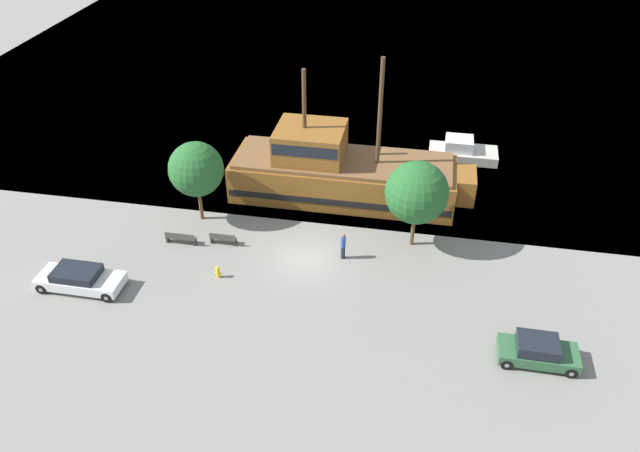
# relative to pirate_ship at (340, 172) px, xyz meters

# --- Properties ---
(ground_plane) EXTENTS (160.00, 160.00, 0.00)m
(ground_plane) POSITION_rel_pirate_ship_xyz_m (-0.92, -7.83, -1.84)
(ground_plane) COLOR gray
(water_surface) EXTENTS (80.00, 80.00, 0.00)m
(water_surface) POSITION_rel_pirate_ship_xyz_m (-0.92, 36.17, -1.84)
(water_surface) COLOR teal
(water_surface) RESTS_ON ground
(pirate_ship) EXTENTS (16.71, 5.17, 10.21)m
(pirate_ship) POSITION_rel_pirate_ship_xyz_m (0.00, 0.00, 0.00)
(pirate_ship) COLOR brown
(pirate_ship) RESTS_ON water_surface
(moored_boat_dockside) EXTENTS (5.24, 2.41, 1.69)m
(moored_boat_dockside) POSITION_rel_pirate_ship_xyz_m (8.50, 7.05, -1.22)
(moored_boat_dockside) COLOR #B7B2A8
(moored_boat_dockside) RESTS_ON water_surface
(parked_car_curb_front) EXTENTS (3.91, 1.85, 1.38)m
(parked_car_curb_front) POSITION_rel_pirate_ship_xyz_m (12.15, -13.86, -1.16)
(parked_car_curb_front) COLOR #2D5B38
(parked_car_curb_front) RESTS_ON ground_plane
(parked_car_curb_mid) EXTENTS (4.89, 1.97, 1.31)m
(parked_car_curb_mid) POSITION_rel_pirate_ship_xyz_m (-13.07, -12.76, -1.17)
(parked_car_curb_mid) COLOR white
(parked_car_curb_mid) RESTS_ON ground_plane
(fire_hydrant) EXTENTS (0.42, 0.25, 0.76)m
(fire_hydrant) POSITION_rel_pirate_ship_xyz_m (-5.61, -10.41, -1.43)
(fire_hydrant) COLOR yellow
(fire_hydrant) RESTS_ON ground_plane
(bench_promenade_east) EXTENTS (1.66, 0.45, 0.85)m
(bench_promenade_east) POSITION_rel_pirate_ship_xyz_m (-6.32, -7.21, -1.40)
(bench_promenade_east) COLOR #4C4742
(bench_promenade_east) RESTS_ON ground_plane
(bench_promenade_west) EXTENTS (1.93, 0.45, 0.85)m
(bench_promenade_west) POSITION_rel_pirate_ship_xyz_m (-8.97, -7.64, -1.39)
(bench_promenade_west) COLOR #4C4742
(bench_promenade_west) RESTS_ON ground_plane
(pedestrian_walking_near) EXTENTS (0.32, 0.32, 1.81)m
(pedestrian_walking_near) POSITION_rel_pirate_ship_xyz_m (1.33, -7.25, -0.91)
(pedestrian_walking_near) COLOR #232838
(pedestrian_walking_near) RESTS_ON ground_plane
(tree_row_east) EXTENTS (3.55, 3.55, 5.55)m
(tree_row_east) POSITION_rel_pirate_ship_xyz_m (-8.62, -4.66, 1.94)
(tree_row_east) COLOR brown
(tree_row_east) RESTS_ON ground_plane
(tree_row_mideast) EXTENTS (3.86, 3.86, 5.75)m
(tree_row_mideast) POSITION_rel_pirate_ship_xyz_m (5.39, -5.03, 1.98)
(tree_row_mideast) COLOR brown
(tree_row_mideast) RESTS_ON ground_plane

